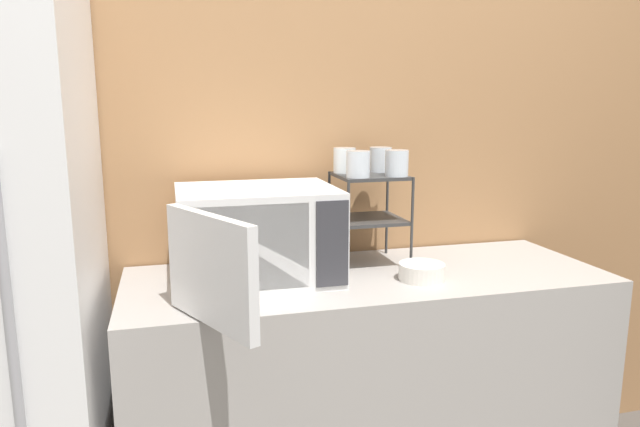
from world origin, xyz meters
TOP-DOWN VIEW (x-y plane):
  - wall_back at (0.00, 0.64)m, footprint 8.00×0.06m
  - counter at (0.00, 0.30)m, footprint 1.64×0.60m
  - microwave at (-0.38, 0.33)m, footprint 0.54×0.78m
  - dish_rack at (0.05, 0.43)m, footprint 0.24×0.25m
  - glass_front_left at (-0.02, 0.36)m, footprint 0.08×0.08m
  - glass_back_right at (0.11, 0.50)m, footprint 0.08×0.08m
  - glass_front_right at (0.12, 0.36)m, footprint 0.08×0.08m
  - glass_back_left at (-0.03, 0.50)m, footprint 0.08×0.08m
  - bowl at (0.15, 0.19)m, footprint 0.15×0.15m

SIDE VIEW (x-z plane):
  - counter at x=0.00m, z-range 0.00..0.91m
  - bowl at x=0.15m, z-range 0.91..0.97m
  - microwave at x=-0.38m, z-range 0.91..1.22m
  - dish_rack at x=0.05m, z-range 0.99..1.31m
  - glass_front_left at x=-0.02m, z-range 1.24..1.33m
  - glass_back_right at x=0.11m, z-range 1.24..1.33m
  - glass_front_right at x=0.12m, z-range 1.24..1.33m
  - glass_back_left at x=-0.03m, z-range 1.24..1.33m
  - wall_back at x=0.00m, z-range 0.00..2.60m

